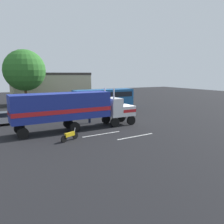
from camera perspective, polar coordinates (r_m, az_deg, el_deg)
ground_plane at (r=29.32m, az=3.02°, el=-2.73°), size 120.00×120.00×0.00m
lane_stripe_near at (r=23.99m, az=-2.56°, el=-5.49°), size 4.40×0.41×0.01m
lane_stripe_mid at (r=23.25m, az=5.85°, el=-6.02°), size 4.40×0.42×0.01m
semi_truck at (r=25.66m, az=-9.90°, el=1.11°), size 14.21×3.09×4.50m
person_bystander at (r=29.28m, az=-5.58°, el=-1.00°), size 0.34×0.46×1.63m
parked_bus at (r=41.12m, az=-2.06°, el=3.72°), size 11.03×2.70×3.40m
parked_car at (r=31.14m, az=-24.32°, el=-1.34°), size 4.52×2.13×1.57m
motorcycle at (r=21.96m, az=-10.39°, el=-5.78°), size 1.96×0.98×1.12m
tree_left at (r=41.28m, az=-20.81°, el=9.60°), size 6.80×6.80×10.12m
building_backdrop at (r=50.44m, az=-14.74°, el=6.02°), size 15.83×6.29×6.38m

